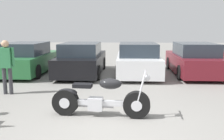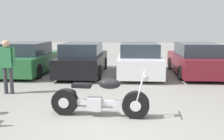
% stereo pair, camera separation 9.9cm
% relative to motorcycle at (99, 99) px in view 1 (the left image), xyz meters
% --- Properties ---
extents(ground_plane, '(60.00, 60.00, 0.00)m').
position_rel_motorcycle_xyz_m(ground_plane, '(0.30, -0.56, -0.41)').
color(ground_plane, gray).
extents(motorcycle, '(2.33, 0.64, 1.09)m').
position_rel_motorcycle_xyz_m(motorcycle, '(0.00, 0.00, 0.00)').
color(motorcycle, black).
rests_on(motorcycle, ground_plane).
extents(parked_car_green, '(1.86, 4.23, 1.42)m').
position_rel_motorcycle_xyz_m(parked_car_green, '(-3.83, 5.43, 0.24)').
color(parked_car_green, '#286B38').
rests_on(parked_car_green, ground_plane).
extents(parked_car_black, '(1.86, 4.23, 1.42)m').
position_rel_motorcycle_xyz_m(parked_car_black, '(-1.33, 5.35, 0.24)').
color(parked_car_black, black).
rests_on(parked_car_black, ground_plane).
extents(parked_car_white, '(1.86, 4.23, 1.42)m').
position_rel_motorcycle_xyz_m(parked_car_white, '(1.16, 5.37, 0.24)').
color(parked_car_white, white).
rests_on(parked_car_white, ground_plane).
extents(parked_car_maroon, '(1.86, 4.23, 1.42)m').
position_rel_motorcycle_xyz_m(parked_car_maroon, '(3.65, 5.54, 0.24)').
color(parked_car_maroon, maroon).
rests_on(parked_car_maroon, ground_plane).
extents(person_standing, '(0.52, 0.23, 1.69)m').
position_rel_motorcycle_xyz_m(person_standing, '(-3.07, 1.83, 0.60)').
color(person_standing, '#38383D').
rests_on(person_standing, ground_plane).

